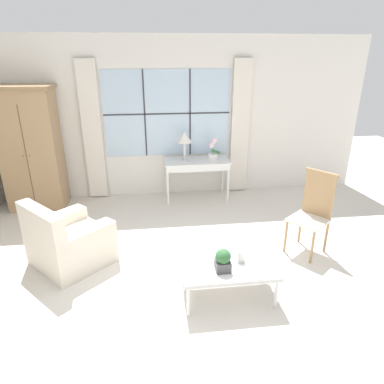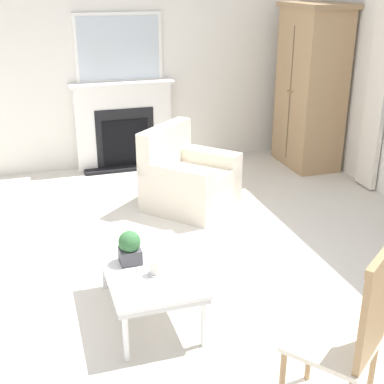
% 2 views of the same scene
% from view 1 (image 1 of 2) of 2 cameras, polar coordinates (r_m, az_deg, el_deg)
% --- Properties ---
extents(ground_plane, '(14.00, 14.00, 0.00)m').
position_cam_1_polar(ground_plane, '(4.01, -0.95, -16.44)').
color(ground_plane, silver).
extents(wall_back_windowed, '(7.20, 0.14, 2.80)m').
position_cam_1_polar(wall_back_windowed, '(6.25, -4.09, 11.90)').
color(wall_back_windowed, silver).
rests_on(wall_back_windowed, ground_plane).
extents(armoire, '(0.96, 0.62, 2.04)m').
position_cam_1_polar(armoire, '(6.28, -25.18, 6.51)').
color(armoire, tan).
rests_on(armoire, ground_plane).
extents(console_table, '(1.15, 0.55, 0.73)m').
position_cam_1_polar(console_table, '(6.12, 0.77, 4.58)').
color(console_table, white).
rests_on(console_table, ground_plane).
extents(table_lamp, '(0.27, 0.27, 0.51)m').
position_cam_1_polar(table_lamp, '(5.99, -1.26, 8.92)').
color(table_lamp, silver).
rests_on(table_lamp, console_table).
extents(potted_orchid, '(0.22, 0.17, 0.40)m').
position_cam_1_polar(potted_orchid, '(6.10, 3.51, 6.93)').
color(potted_orchid, white).
rests_on(potted_orchid, console_table).
extents(armchair_upholstered, '(1.17, 1.17, 0.86)m').
position_cam_1_polar(armchair_upholstered, '(4.61, -19.86, -8.08)').
color(armchair_upholstered, beige).
rests_on(armchair_upholstered, ground_plane).
extents(side_chair_wooden, '(0.62, 0.62, 1.10)m').
position_cam_1_polar(side_chair_wooden, '(4.76, 19.61, -2.55)').
color(side_chair_wooden, beige).
rests_on(side_chair_wooden, ground_plane).
extents(coffee_table, '(1.02, 0.63, 0.42)m').
position_cam_1_polar(coffee_table, '(3.78, 6.06, -12.26)').
color(coffee_table, silver).
rests_on(coffee_table, ground_plane).
extents(potted_plant_small, '(0.16, 0.16, 0.25)m').
position_cam_1_polar(potted_plant_small, '(3.58, 5.18, -11.21)').
color(potted_plant_small, '#4C4C51').
rests_on(potted_plant_small, coffee_table).
extents(pillar_candle, '(0.11, 0.11, 0.13)m').
position_cam_1_polar(pillar_candle, '(3.78, 8.09, -10.64)').
color(pillar_candle, silver).
rests_on(pillar_candle, coffee_table).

